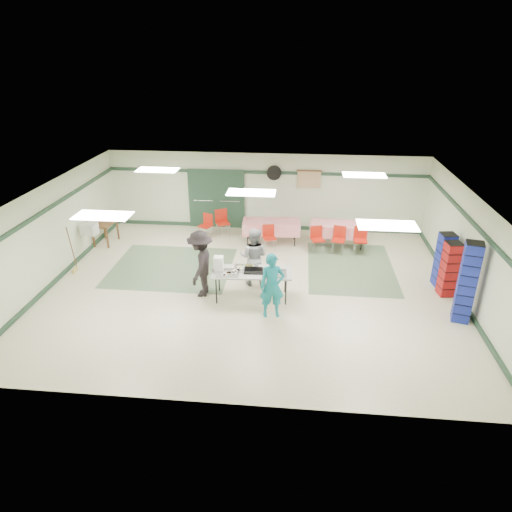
# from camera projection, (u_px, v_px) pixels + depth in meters

# --- Properties ---
(floor) EXTENTS (11.00, 11.00, 0.00)m
(floor) POSITION_uv_depth(u_px,v_px,m) (252.00, 287.00, 12.47)
(floor) COLOR beige
(floor) RESTS_ON ground
(ceiling) EXTENTS (11.00, 11.00, 0.00)m
(ceiling) POSITION_uv_depth(u_px,v_px,m) (251.00, 192.00, 11.34)
(ceiling) COLOR silver
(ceiling) RESTS_ON wall_back
(wall_back) EXTENTS (11.00, 0.00, 11.00)m
(wall_back) POSITION_uv_depth(u_px,v_px,m) (265.00, 192.00, 15.97)
(wall_back) COLOR beige
(wall_back) RESTS_ON floor
(wall_front) EXTENTS (11.00, 0.00, 11.00)m
(wall_front) POSITION_uv_depth(u_px,v_px,m) (223.00, 343.00, 7.84)
(wall_front) COLOR beige
(wall_front) RESTS_ON floor
(wall_left) EXTENTS (0.00, 9.00, 9.00)m
(wall_left) POSITION_uv_depth(u_px,v_px,m) (51.00, 234.00, 12.40)
(wall_left) COLOR beige
(wall_left) RESTS_ON floor
(wall_right) EXTENTS (0.00, 9.00, 9.00)m
(wall_right) POSITION_uv_depth(u_px,v_px,m) (470.00, 250.00, 11.41)
(wall_right) COLOR beige
(wall_right) RESTS_ON floor
(trim_back) EXTENTS (11.00, 0.06, 0.10)m
(trim_back) POSITION_uv_depth(u_px,v_px,m) (265.00, 172.00, 15.65)
(trim_back) COLOR #213C2B
(trim_back) RESTS_ON wall_back
(baseboard_back) EXTENTS (11.00, 0.06, 0.12)m
(baseboard_back) POSITION_uv_depth(u_px,v_px,m) (265.00, 227.00, 16.49)
(baseboard_back) COLOR #213C2B
(baseboard_back) RESTS_ON floor
(trim_left) EXTENTS (0.06, 9.00, 0.10)m
(trim_left) POSITION_uv_depth(u_px,v_px,m) (47.00, 210.00, 12.10)
(trim_left) COLOR #213C2B
(trim_left) RESTS_ON wall_back
(baseboard_left) EXTENTS (0.06, 9.00, 0.12)m
(baseboard_left) POSITION_uv_depth(u_px,v_px,m) (60.00, 276.00, 12.93)
(baseboard_left) COLOR #213C2B
(baseboard_left) RESTS_ON floor
(trim_right) EXTENTS (0.06, 9.00, 0.10)m
(trim_right) POSITION_uv_depth(u_px,v_px,m) (474.00, 224.00, 11.12)
(trim_right) COLOR #213C2B
(trim_right) RESTS_ON wall_back
(baseboard_right) EXTENTS (0.06, 9.00, 0.12)m
(baseboard_right) POSITION_uv_depth(u_px,v_px,m) (459.00, 295.00, 11.96)
(baseboard_right) COLOR #213C2B
(baseboard_right) RESTS_ON floor
(green_patch_a) EXTENTS (3.50, 3.00, 0.01)m
(green_patch_a) POSITION_uv_depth(u_px,v_px,m) (172.00, 267.00, 13.60)
(green_patch_a) COLOR #5E7D5B
(green_patch_a) RESTS_ON floor
(green_patch_b) EXTENTS (2.50, 3.50, 0.01)m
(green_patch_b) POSITION_uv_depth(u_px,v_px,m) (350.00, 267.00, 13.58)
(green_patch_b) COLOR #5E7D5B
(green_patch_b) RESTS_ON floor
(double_door_left) EXTENTS (0.90, 0.06, 2.10)m
(double_door_left) POSITION_uv_depth(u_px,v_px,m) (204.00, 199.00, 16.24)
(double_door_left) COLOR gray
(double_door_left) RESTS_ON floor
(double_door_right) EXTENTS (0.90, 0.06, 2.10)m
(double_door_right) POSITION_uv_depth(u_px,v_px,m) (230.00, 200.00, 16.15)
(double_door_right) COLOR gray
(double_door_right) RESTS_ON floor
(door_frame) EXTENTS (2.00, 0.03, 2.15)m
(door_frame) POSITION_uv_depth(u_px,v_px,m) (216.00, 199.00, 16.18)
(door_frame) COLOR #213C2B
(door_frame) RESTS_ON floor
(wall_fan) EXTENTS (0.50, 0.10, 0.50)m
(wall_fan) POSITION_uv_depth(u_px,v_px,m) (274.00, 173.00, 15.60)
(wall_fan) COLOR black
(wall_fan) RESTS_ON wall_back
(scroll_banner) EXTENTS (0.80, 0.02, 0.60)m
(scroll_banner) POSITION_uv_depth(u_px,v_px,m) (309.00, 180.00, 15.57)
(scroll_banner) COLOR tan
(scroll_banner) RESTS_ON wall_back
(serving_table) EXTENTS (2.08, 0.96, 0.76)m
(serving_table) POSITION_uv_depth(u_px,v_px,m) (251.00, 273.00, 11.66)
(serving_table) COLOR #B8B7B3
(serving_table) RESTS_ON floor
(sheet_tray_right) EXTENTS (0.64, 0.50, 0.02)m
(sheet_tray_right) POSITION_uv_depth(u_px,v_px,m) (274.00, 274.00, 11.49)
(sheet_tray_right) COLOR silver
(sheet_tray_right) RESTS_ON serving_table
(sheet_tray_mid) EXTENTS (0.65, 0.51, 0.02)m
(sheet_tray_mid) POSITION_uv_depth(u_px,v_px,m) (246.00, 269.00, 11.76)
(sheet_tray_mid) COLOR silver
(sheet_tray_mid) RESTS_ON serving_table
(sheet_tray_left) EXTENTS (0.59, 0.47, 0.02)m
(sheet_tray_left) POSITION_uv_depth(u_px,v_px,m) (228.00, 273.00, 11.54)
(sheet_tray_left) COLOR silver
(sheet_tray_left) RESTS_ON serving_table
(baking_pan) EXTENTS (0.50, 0.33, 0.08)m
(baking_pan) POSITION_uv_depth(u_px,v_px,m) (254.00, 271.00, 11.60)
(baking_pan) COLOR black
(baking_pan) RESTS_ON serving_table
(foam_box_stack) EXTENTS (0.25, 0.23, 0.38)m
(foam_box_stack) POSITION_uv_depth(u_px,v_px,m) (219.00, 264.00, 11.63)
(foam_box_stack) COLOR white
(foam_box_stack) RESTS_ON serving_table
(volunteer_teal) EXTENTS (0.66, 0.50, 1.62)m
(volunteer_teal) POSITION_uv_depth(u_px,v_px,m) (272.00, 286.00, 10.84)
(volunteer_teal) COLOR #147989
(volunteer_teal) RESTS_ON floor
(volunteer_grey) EXTENTS (0.88, 0.73, 1.64)m
(volunteer_grey) POSITION_uv_depth(u_px,v_px,m) (254.00, 257.00, 12.30)
(volunteer_grey) COLOR gray
(volunteer_grey) RESTS_ON floor
(volunteer_dark) EXTENTS (0.71, 1.18, 1.78)m
(volunteer_dark) POSITION_uv_depth(u_px,v_px,m) (201.00, 264.00, 11.75)
(volunteer_dark) COLOR black
(volunteer_dark) RESTS_ON floor
(dining_table_a) EXTENTS (1.87, 0.93, 0.77)m
(dining_table_a) POSITION_uv_depth(u_px,v_px,m) (338.00, 229.00, 14.88)
(dining_table_a) COLOR red
(dining_table_a) RESTS_ON floor
(dining_table_b) EXTENTS (1.91, 0.95, 0.77)m
(dining_table_b) POSITION_uv_depth(u_px,v_px,m) (271.00, 226.00, 15.08)
(dining_table_b) COLOR red
(dining_table_b) RESTS_ON floor
(chair_a) EXTENTS (0.47, 0.47, 0.86)m
(chair_a) POSITION_uv_depth(u_px,v_px,m) (339.00, 237.00, 14.39)
(chair_a) COLOR red
(chair_a) RESTS_ON floor
(chair_b) EXTENTS (0.48, 0.48, 0.83)m
(chair_b) POSITION_uv_depth(u_px,v_px,m) (317.00, 236.00, 14.45)
(chair_b) COLOR red
(chair_b) RESTS_ON floor
(chair_c) EXTENTS (0.42, 0.42, 0.87)m
(chair_c) POSITION_uv_depth(u_px,v_px,m) (360.00, 237.00, 14.33)
(chair_c) COLOR red
(chair_c) RESTS_ON floor
(chair_d) EXTENTS (0.49, 0.49, 0.83)m
(chair_d) POSITION_uv_depth(u_px,v_px,m) (269.00, 235.00, 14.59)
(chair_d) COLOR red
(chair_d) RESTS_ON floor
(chair_loose_a) EXTENTS (0.57, 0.57, 0.92)m
(chair_loose_a) POSITION_uv_depth(u_px,v_px,m) (222.00, 220.00, 15.67)
(chair_loose_a) COLOR red
(chair_loose_a) RESTS_ON floor
(chair_loose_b) EXTENTS (0.52, 0.52, 0.83)m
(chair_loose_b) POSITION_uv_depth(u_px,v_px,m) (207.00, 223.00, 15.55)
(chair_loose_b) COLOR red
(chair_loose_b) RESTS_ON floor
(crate_stack_blue_a) EXTENTS (0.43, 0.43, 1.51)m
(crate_stack_blue_a) POSITION_uv_depth(u_px,v_px,m) (444.00, 260.00, 12.28)
(crate_stack_blue_a) COLOR navy
(crate_stack_blue_a) RESTS_ON floor
(crate_stack_red) EXTENTS (0.43, 0.43, 1.49)m
(crate_stack_red) POSITION_uv_depth(u_px,v_px,m) (450.00, 269.00, 11.80)
(crate_stack_red) COLOR #A21510
(crate_stack_red) RESTS_ON floor
(crate_stack_blue_b) EXTENTS (0.47, 0.47, 2.02)m
(crate_stack_blue_b) POSITION_uv_depth(u_px,v_px,m) (467.00, 283.00, 10.56)
(crate_stack_blue_b) COLOR navy
(crate_stack_blue_b) RESTS_ON floor
(printer_table) EXTENTS (0.67, 0.97, 0.74)m
(printer_table) POSITION_uv_depth(u_px,v_px,m) (105.00, 225.00, 14.99)
(printer_table) COLOR brown
(printer_table) RESTS_ON floor
(office_printer) EXTENTS (0.46, 0.41, 0.34)m
(office_printer) POSITION_uv_depth(u_px,v_px,m) (89.00, 229.00, 13.92)
(office_printer) COLOR beige
(office_printer) RESTS_ON printer_table
(broom) EXTENTS (0.05, 0.23, 1.40)m
(broom) POSITION_uv_depth(u_px,v_px,m) (72.00, 248.00, 13.04)
(broom) COLOR brown
(broom) RESTS_ON floor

